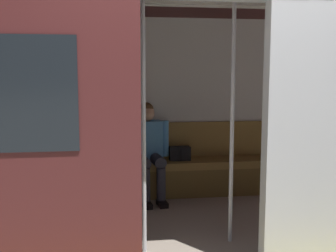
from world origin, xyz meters
TOP-DOWN VIEW (x-y plane):
  - train_car at (0.06, -1.11)m, footprint 6.40×2.56m
  - bench_seat at (0.00, -2.05)m, footprint 2.66×0.44m
  - person_seated at (0.23, -2.00)m, footprint 0.55×0.70m
  - handbag at (-0.18, -2.10)m, footprint 0.26×0.15m
  - book at (0.61, -2.07)m, footprint 0.17×0.23m
  - grab_pole_door at (0.39, -0.47)m, footprint 0.04×0.04m
  - grab_pole_far at (-0.39, -0.59)m, footprint 0.04×0.04m

SIDE VIEW (x-z plane):
  - bench_seat at x=0.00m, z-range 0.12..0.55m
  - book at x=0.61m, z-range 0.44..0.47m
  - handbag at x=-0.18m, z-range 0.44..0.61m
  - person_seated at x=0.23m, z-range 0.08..1.24m
  - grab_pole_door at x=0.39m, z-range 0.00..2.19m
  - grab_pole_far at x=-0.39m, z-range 0.00..2.19m
  - train_car at x=0.06m, z-range 0.35..2.68m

